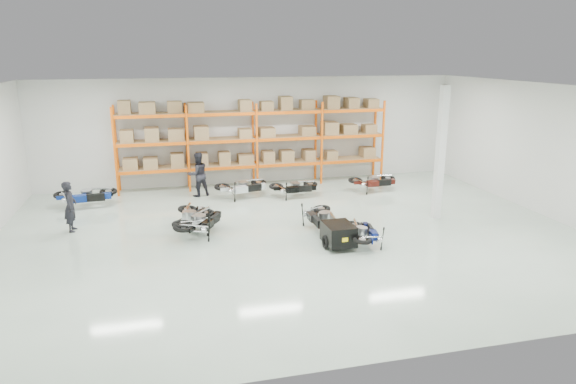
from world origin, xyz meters
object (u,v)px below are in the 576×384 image
object	(u,v)px
moto_blue_centre	(364,229)
moto_back_b	(243,184)
moto_back_d	(374,178)
moto_back_c	(295,184)
person_left	(70,206)
moto_silver_left	(192,213)
moto_back_a	(85,192)
trailer	(339,234)
person_back	(198,174)
moto_touring_right	(322,213)
moto_black_far_left	(201,218)

from	to	relation	value
moto_blue_centre	moto_back_b	bearing A→B (deg)	-55.52
moto_back_b	moto_back_d	distance (m)	5.37
moto_back_c	moto_blue_centre	bearing A→B (deg)	-174.04
moto_back_c	person_left	bearing A→B (deg)	104.15
moto_silver_left	moto_back_a	bearing A→B (deg)	-35.30
moto_blue_centre	trailer	world-z (taller)	moto_blue_centre
moto_silver_left	moto_back_b	bearing A→B (deg)	-113.17
moto_back_a	person_back	size ratio (longest dim) A/B	1.09
moto_back_d	moto_silver_left	bearing A→B (deg)	112.05
moto_touring_right	moto_silver_left	bearing A→B (deg)	167.10
moto_blue_centre	moto_touring_right	world-z (taller)	moto_touring_right
moto_blue_centre	moto_touring_right	distance (m)	1.76
moto_back_a	person_left	size ratio (longest dim) A/B	1.17
moto_back_d	moto_blue_centre	bearing A→B (deg)	153.73
moto_blue_centre	moto_back_c	xyz separation A→B (m)	(-0.67, 5.52, 0.03)
moto_silver_left	trailer	distance (m)	4.73
moto_blue_centre	moto_back_a	world-z (taller)	moto_back_a
moto_back_a	person_back	xyz separation A→B (m)	(4.13, 0.60, 0.29)
moto_silver_left	moto_back_a	xyz separation A→B (m)	(-3.64, 3.52, 0.00)
moto_back_a	trailer	bearing A→B (deg)	-130.92
moto_back_d	person_left	world-z (taller)	person_left
moto_back_d	trailer	bearing A→B (deg)	147.56
moto_back_c	person_back	bearing A→B (deg)	72.71
moto_silver_left	moto_black_far_left	size ratio (longest dim) A/B	1.04
moto_touring_right	moto_back_c	xyz separation A→B (m)	(0.13, 3.95, -0.04)
person_back	moto_back_d	bearing A→B (deg)	153.50
moto_back_b	moto_back_c	xyz separation A→B (m)	(1.99, -0.42, -0.04)
moto_back_b	moto_back_c	size ratio (longest dim) A/B	1.09
moto_silver_left	moto_black_far_left	distance (m)	0.49
moto_back_c	person_back	size ratio (longest dim) A/B	0.96
moto_black_far_left	moto_silver_left	bearing A→B (deg)	-29.63
trailer	moto_back_a	world-z (taller)	moto_back_a
moto_black_far_left	person_left	bearing A→B (deg)	12.14
trailer	moto_back_b	size ratio (longest dim) A/B	0.93
moto_black_far_left	moto_back_b	size ratio (longest dim) A/B	1.00
person_left	person_back	size ratio (longest dim) A/B	0.93
moto_touring_right	moto_back_d	distance (m)	5.36
moto_black_far_left	person_back	world-z (taller)	person_back
moto_blue_centre	moto_black_far_left	bearing A→B (deg)	-13.76
moto_touring_right	moto_back_d	bearing A→B (deg)	49.02
moto_back_d	person_left	distance (m)	11.47
moto_back_a	moto_silver_left	bearing A→B (deg)	-136.74
moto_black_far_left	moto_touring_right	bearing A→B (deg)	-156.49
moto_silver_left	trailer	size ratio (longest dim) A/B	1.11
moto_back_c	moto_black_far_left	bearing A→B (deg)	130.63
trailer	moto_back_d	size ratio (longest dim) A/B	0.98
moto_blue_centre	trailer	bearing A→B (deg)	12.59
moto_blue_centre	moto_back_d	world-z (taller)	moto_back_d
moto_blue_centre	person_back	distance (m)	7.89
moto_black_far_left	trailer	world-z (taller)	moto_black_far_left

